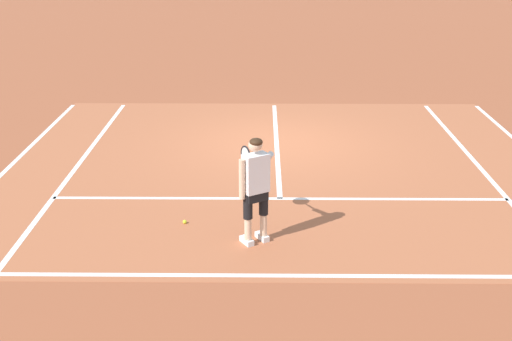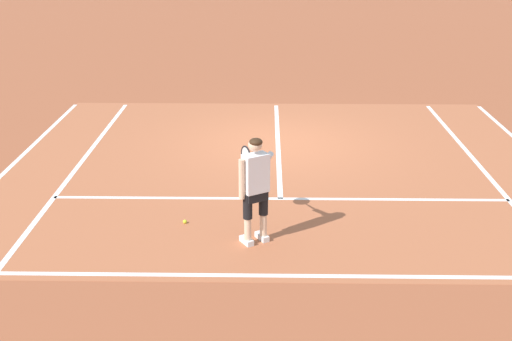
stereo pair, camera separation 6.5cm
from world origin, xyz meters
name	(u,v)px [view 2 (the right image)]	position (x,y,z in m)	size (l,w,h in m)	color
ground_plane	(278,143)	(0.00, 0.00, 0.00)	(80.00, 80.00, 0.00)	#9E5133
court_inner_surface	(279,164)	(0.00, -1.37, 0.00)	(10.98, 9.55, 0.00)	#B2603D
line_baseline	(284,276)	(0.00, -5.95, 0.00)	(10.98, 0.10, 0.01)	white
line_service	(280,199)	(0.00, -3.19, 0.00)	(8.23, 0.10, 0.01)	white
line_centre_service	(278,143)	(0.00, 0.01, 0.00)	(0.10, 6.40, 0.01)	white
line_singles_left	(81,163)	(-4.12, -1.37, 0.00)	(0.10, 9.15, 0.01)	white
line_singles_right	(479,165)	(4.12, -1.37, 0.00)	(0.10, 9.15, 0.01)	white
line_doubles_left	(15,162)	(-5.49, -1.37, 0.00)	(0.10, 9.15, 0.01)	white
tennis_player	(255,183)	(-0.43, -4.89, 0.99)	(0.55, 1.22, 1.71)	white
tennis_ball_near_feet	(185,222)	(-1.60, -4.25, 0.03)	(0.07, 0.07, 0.07)	#CCE02D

